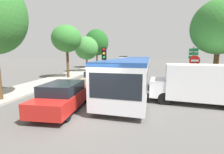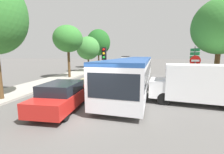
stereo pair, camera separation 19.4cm
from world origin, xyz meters
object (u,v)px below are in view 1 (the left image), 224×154
at_px(queued_car_black, 120,63).
at_px(articulated_bus, 135,69).
at_px(white_van, 198,83).
at_px(queued_car_navy, 108,71).
at_px(city_bus_rear, 124,59).
at_px(tree_left_far, 87,48).
at_px(queued_car_tan, 96,78).
at_px(tree_right_near, 220,28).
at_px(direction_sign_post, 193,58).
at_px(tree_left_mid, 67,39).
at_px(tree_left_distant, 97,43).
at_px(queued_car_red, 64,96).
at_px(no_entry_sign, 194,69).
at_px(traffic_light, 104,60).
at_px(queued_car_green, 112,67).
at_px(queued_car_silver, 118,65).

bearing_deg(queued_car_black, articulated_bus, -172.04).
xyz_separation_m(queued_car_black, white_van, (7.39, -28.59, 0.50)).
bearing_deg(articulated_bus, queued_car_navy, -139.75).
xyz_separation_m(city_bus_rear, tree_left_far, (-4.19, -28.52, 2.55)).
distance_m(queued_car_navy, queued_car_black, 18.23).
bearing_deg(city_bus_rear, queued_car_tan, -179.41).
distance_m(queued_car_tan, tree_right_near, 10.23).
height_order(city_bus_rear, direction_sign_post, direction_sign_post).
height_order(articulated_bus, tree_left_mid, tree_left_mid).
distance_m(tree_left_distant, tree_right_near, 24.92).
height_order(tree_left_distant, tree_right_near, tree_left_distant).
distance_m(articulated_bus, queued_car_navy, 6.30).
distance_m(queued_car_red, no_entry_sign, 8.72).
bearing_deg(direction_sign_post, no_entry_sign, 59.89).
bearing_deg(queued_car_navy, queued_car_tan, 178.61).
relative_size(queued_car_black, traffic_light, 1.25).
height_order(queued_car_green, direction_sign_post, direction_sign_post).
bearing_deg(tree_left_mid, tree_left_far, 89.29).
bearing_deg(queued_car_black, white_van, -166.53).
relative_size(queued_car_black, tree_left_mid, 0.68).
distance_m(no_entry_sign, direction_sign_post, 4.00).
distance_m(white_van, tree_left_far, 18.99).
distance_m(queued_car_tan, queued_car_black, 24.46).
bearing_deg(city_bus_rear, direction_sign_post, -166.21).
bearing_deg(tree_left_mid, queued_car_green, 65.63).
bearing_deg(tree_right_near, tree_left_distant, 124.02).
bearing_deg(traffic_light, tree_left_mid, -137.08).
height_order(no_entry_sign, tree_left_distant, tree_left_distant).
height_order(queued_car_black, white_van, white_van).
relative_size(queued_car_green, queued_car_silver, 1.13).
distance_m(queued_car_red, direction_sign_post, 11.91).
height_order(queued_car_silver, tree_right_near, tree_right_near).
height_order(queued_car_red, queued_car_tan, queued_car_red).
height_order(articulated_bus, tree_left_far, tree_left_far).
distance_m(city_bus_rear, direction_sign_post, 38.86).
bearing_deg(queued_car_tan, queued_car_green, 0.54).
relative_size(no_entry_sign, tree_right_near, 0.43).
bearing_deg(articulated_bus, no_entry_sign, 54.86).
relative_size(queued_car_green, tree_left_far, 0.77).
distance_m(queued_car_navy, queued_car_silver, 11.93).
xyz_separation_m(no_entry_sign, direction_sign_post, (1.22, 3.75, 0.69)).
distance_m(queued_car_tan, tree_left_far, 11.92).
xyz_separation_m(city_bus_rear, tree_right_near, (9.39, -41.09, 3.26)).
bearing_deg(articulated_bus, tree_left_mid, -102.05).
height_order(articulated_bus, traffic_light, traffic_light).
bearing_deg(tree_left_far, tree_left_mid, -90.71).
height_order(no_entry_sign, tree_left_far, tree_left_far).
relative_size(queued_car_navy, white_van, 0.78).
bearing_deg(no_entry_sign, tree_left_far, -137.35).
bearing_deg(no_entry_sign, queued_car_tan, -107.27).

